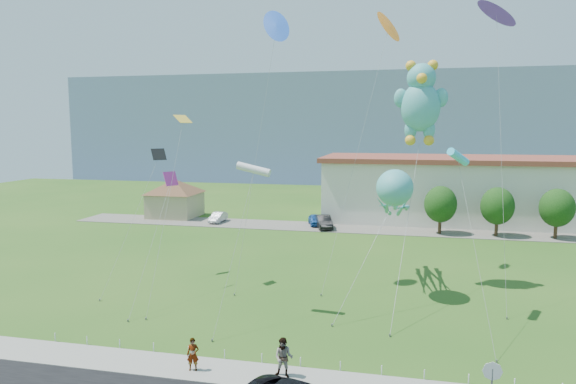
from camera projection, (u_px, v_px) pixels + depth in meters
The scene contains 26 objects.
ground at pixel (287, 354), 27.14m from camera, with size 160.00×160.00×0.00m, color #255016.
sidewalk at pixel (274, 377), 24.47m from camera, with size 80.00×2.50×0.10m, color gray.
parking_strip at pixel (352, 228), 61.02m from camera, with size 70.00×6.00×0.06m, color #59544C.
hill_ridge at pixel (382, 126), 141.79m from camera, with size 160.00×50.00×25.00m, color slate.
pavilion at pixel (175, 195), 68.76m from camera, with size 9.20×9.20×5.00m.
warehouse at pixel (569, 191), 63.60m from camera, with size 61.00×15.00×8.20m.
stop_sign at pixel (492, 376), 20.77m from camera, with size 0.80×0.07×2.50m.
rope_fence at pixel (281, 360), 25.85m from camera, with size 26.05×0.05×0.50m.
tree_near at pixel (440, 204), 57.47m from camera, with size 3.60×3.60×5.47m.
tree_mid at pixel (497, 206), 56.17m from camera, with size 3.60×3.60×5.47m.
tree_far at pixel (557, 208), 54.87m from camera, with size 3.60×3.60×5.47m.
pedestrian_left at pixel (193, 354), 24.99m from camera, with size 0.59×0.39×1.62m, color gray.
pedestrian_right at pixel (284, 358), 24.30m from camera, with size 0.93×0.73×1.92m, color gray.
parked_car_silver at pixel (218, 217), 64.82m from camera, with size 1.31×3.76×1.24m, color #A9A8AF.
parked_car_blue at pixel (315, 220), 62.79m from camera, with size 1.54×3.83×1.31m, color #1C4E9A.
parked_car_black at pixel (324, 222), 60.92m from camera, with size 1.59×4.56×1.50m, color black.
octopus_kite at pixel (395, 196), 36.85m from camera, with size 4.74×13.34×9.05m.
teddy_bear_kite at pixel (421, 101), 37.90m from camera, with size 3.90×12.27×16.82m.
small_kite_purple at pixel (497, 20), 37.32m from camera, with size 1.80×8.89×20.90m.
small_kite_orange at pixel (387, 33), 42.13m from camera, with size 4.93×10.22×20.91m.
small_kite_black at pixel (153, 169), 40.62m from camera, with size 1.66×8.25×10.21m.
small_kite_yellow at pixel (179, 140), 37.50m from camera, with size 1.48×8.71×12.98m.
small_kite_cyan at pixel (459, 158), 31.70m from camera, with size 1.88×7.97×10.53m.
small_kite_blue at pixel (275, 32), 37.72m from camera, with size 3.05×4.91×20.05m.
small_kite_white at pixel (253, 171), 32.37m from camera, with size 1.24×6.43×9.72m.
small_kite_pink at pixel (167, 192), 37.24m from camera, with size 1.29×8.16×8.58m.
Camera 1 is at (5.72, -25.23, 11.87)m, focal length 32.00 mm.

